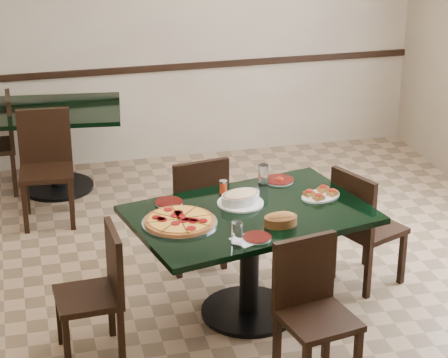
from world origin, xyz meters
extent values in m
plane|color=#907253|center=(0.00, 0.00, 0.00)|extent=(5.50, 5.50, 0.00)
plane|color=tan|center=(0.00, 2.75, 1.40)|extent=(5.00, 0.00, 5.00)
plane|color=tan|center=(0.00, -2.75, 1.40)|extent=(5.00, 0.00, 5.00)
cube|color=black|center=(0.00, 2.73, 0.90)|extent=(5.00, 0.03, 0.06)
cube|color=black|center=(0.07, -0.25, 0.73)|extent=(1.67, 1.27, 0.04)
cylinder|color=black|center=(0.07, -0.25, 0.35)|extent=(0.13, 0.13, 0.71)
cylinder|color=black|center=(0.07, -0.25, 0.01)|extent=(0.64, 0.64, 0.03)
cube|color=black|center=(-1.03, 2.21, 0.73)|extent=(1.27, 0.99, 0.04)
cylinder|color=black|center=(-1.03, 2.21, 0.35)|extent=(0.13, 0.13, 0.71)
cylinder|color=black|center=(-1.03, 2.21, 0.01)|extent=(0.64, 0.64, 0.03)
cube|color=black|center=(-0.14, 0.54, 0.42)|extent=(0.47, 0.47, 0.04)
cube|color=black|center=(-0.11, 0.36, 0.66)|extent=(0.41, 0.10, 0.44)
cube|color=black|center=(0.00, 0.74, 0.20)|extent=(0.05, 0.05, 0.40)
cube|color=black|center=(0.06, 0.40, 0.20)|extent=(0.05, 0.05, 0.40)
cube|color=black|center=(-0.34, 0.69, 0.20)|extent=(0.05, 0.05, 0.40)
cube|color=black|center=(-0.29, 0.34, 0.20)|extent=(0.05, 0.05, 0.40)
cube|color=black|center=(0.26, -1.07, 0.41)|extent=(0.47, 0.47, 0.04)
cube|color=black|center=(0.22, -0.90, 0.65)|extent=(0.40, 0.12, 0.43)
cube|color=black|center=(0.05, -0.94, 0.20)|extent=(0.05, 0.05, 0.39)
cube|color=black|center=(0.39, -0.87, 0.20)|extent=(0.05, 0.05, 0.39)
cube|color=black|center=(1.01, -0.03, 0.41)|extent=(0.53, 0.53, 0.04)
cube|color=black|center=(0.84, -0.10, 0.65)|extent=(0.20, 0.39, 0.43)
cube|color=black|center=(1.23, -0.12, 0.20)|extent=(0.05, 0.05, 0.39)
cube|color=black|center=(0.92, -0.25, 0.20)|extent=(0.05, 0.05, 0.39)
cube|color=black|center=(1.10, 0.20, 0.20)|extent=(0.05, 0.05, 0.39)
cube|color=black|center=(0.78, 0.07, 0.20)|extent=(0.05, 0.05, 0.39)
cube|color=black|center=(-1.01, -0.47, 0.39)|extent=(0.41, 0.41, 0.04)
cube|color=black|center=(-0.83, -0.46, 0.62)|extent=(0.06, 0.39, 0.41)
cube|color=black|center=(-1.18, -0.32, 0.19)|extent=(0.04, 0.04, 0.37)
cube|color=black|center=(-0.85, -0.30, 0.19)|extent=(0.04, 0.04, 0.37)
cube|color=black|center=(-1.16, -0.65, 0.19)|extent=(0.04, 0.04, 0.37)
cube|color=black|center=(-0.83, -0.63, 0.19)|extent=(0.04, 0.04, 0.37)
cube|color=black|center=(-1.14, 1.52, 0.44)|extent=(0.45, 0.45, 0.04)
cube|color=black|center=(-1.12, 1.72, 0.68)|extent=(0.43, 0.07, 0.46)
cube|color=black|center=(-1.33, 1.35, 0.21)|extent=(0.04, 0.04, 0.42)
cube|color=black|center=(-1.31, 1.72, 0.21)|extent=(0.04, 0.04, 0.42)
cube|color=black|center=(-0.97, 1.33, 0.21)|extent=(0.04, 0.04, 0.42)
cube|color=black|center=(-0.94, 1.69, 0.21)|extent=(0.04, 0.04, 0.42)
cube|color=black|center=(-1.39, 2.28, 0.66)|extent=(0.04, 0.41, 0.44)
cube|color=black|center=(-1.40, 2.46, 0.20)|extent=(0.04, 0.04, 0.40)
cube|color=black|center=(-1.40, 2.11, 0.20)|extent=(0.04, 0.04, 0.40)
cylinder|color=#B8B9C0|center=(-0.40, -0.32, 0.76)|extent=(0.47, 0.47, 0.01)
cylinder|color=#994F21|center=(-0.40, -0.32, 0.77)|extent=(0.44, 0.44, 0.02)
cylinder|color=orange|center=(-0.40, -0.32, 0.78)|extent=(0.39, 0.39, 0.01)
cylinder|color=silver|center=(0.04, -0.12, 0.76)|extent=(0.30, 0.30, 0.01)
ellipsoid|color=#CCB98C|center=(0.04, -0.12, 0.82)|extent=(0.28, 0.23, 0.04)
ellipsoid|color=olive|center=(0.20, -0.49, 0.81)|extent=(0.18, 0.09, 0.08)
cylinder|color=silver|center=(0.01, -0.63, 0.76)|extent=(0.17, 0.17, 0.01)
cylinder|color=#310403|center=(0.01, -0.63, 0.76)|extent=(0.17, 0.17, 0.00)
cylinder|color=silver|center=(0.40, 0.19, 0.76)|extent=(0.20, 0.20, 0.01)
cylinder|color=#310403|center=(0.40, 0.19, 0.76)|extent=(0.21, 0.21, 0.00)
ellipsoid|color=maroon|center=(0.40, 0.19, 0.77)|extent=(0.06, 0.06, 0.03)
cylinder|color=silver|center=(-0.41, 0.00, 0.76)|extent=(0.18, 0.18, 0.01)
cylinder|color=#310403|center=(-0.41, 0.00, 0.76)|extent=(0.18, 0.18, 0.00)
cube|color=silver|center=(-0.06, -0.64, 0.75)|extent=(0.20, 0.20, 0.00)
cube|color=#B8B9C0|center=(-0.04, -0.64, 0.76)|extent=(0.07, 0.14, 0.00)
cylinder|color=white|center=(0.27, 0.14, 0.83)|extent=(0.07, 0.07, 0.15)
cylinder|color=white|center=(-0.13, -0.68, 0.82)|extent=(0.07, 0.07, 0.15)
cylinder|color=red|center=(-0.02, 0.08, 0.79)|extent=(0.05, 0.05, 0.08)
cylinder|color=#B8B9C0|center=(-0.02, 0.08, 0.83)|extent=(0.05, 0.05, 0.01)
camera|label=1|loc=(-1.31, -5.13, 3.10)|focal=70.00mm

